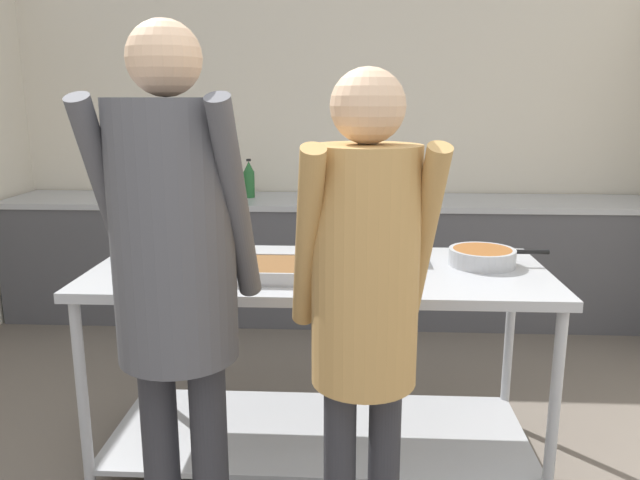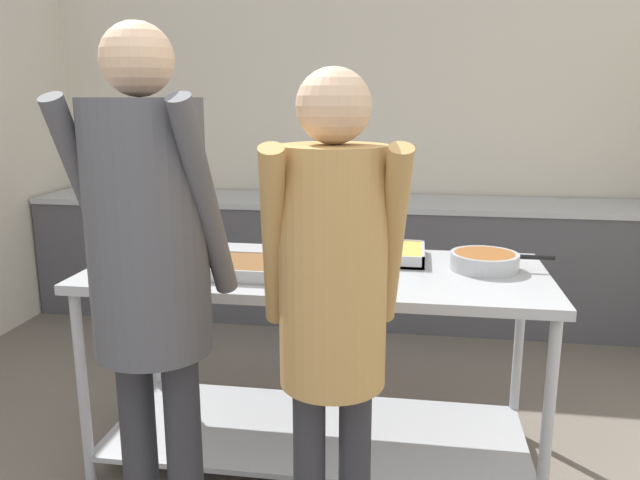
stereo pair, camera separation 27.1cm
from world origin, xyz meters
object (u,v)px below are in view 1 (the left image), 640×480
Objects in this scene: plate_stack at (172,280)px; serving_tray_roast at (266,270)px; guest_serving_right at (365,289)px; serving_tray_vegetables at (373,252)px; broccoli_bowl at (142,248)px; sauce_pan at (483,256)px; guest_serving_left at (175,263)px; water_bottle at (249,180)px.

serving_tray_roast is at bearing 21.20° from plate_stack.
serving_tray_vegetables is at bearing 86.68° from guest_serving_right.
broccoli_bowl is 0.47× the size of serving_tray_vegetables.
sauce_pan is at bearing 13.12° from serving_tray_roast.
guest_serving_right is at bearing -60.15° from serving_tray_roast.
sauce_pan is at bearing -2.62° from broccoli_bowl.
serving_tray_vegetables is at bearing 2.47° from broccoli_bowl.
sauce_pan is (0.47, -0.11, 0.01)m from serving_tray_vegetables.
plate_stack is at bearing 107.88° from guest_serving_left.
serving_tray_roast is at bearing -78.93° from water_bottle.
guest_serving_left reaches higher than serving_tray_roast.
broccoli_bowl is at bearing 135.95° from guest_serving_right.
plate_stack is 2.20m from water_bottle.
guest_serving_left is at bearing -85.15° from water_bottle.
guest_serving_right reaches higher than sauce_pan.
guest_serving_left is (0.43, -0.96, 0.20)m from broccoli_bowl.
guest_serving_right is at bearing -0.15° from guest_serving_left.
serving_tray_vegetables is 1.19m from guest_serving_left.
plate_stack is at bearing -58.29° from broccoli_bowl.
sauce_pan is (0.91, 0.21, 0.01)m from serving_tray_roast.
serving_tray_roast is (0.60, -0.28, -0.01)m from broccoli_bowl.
guest_serving_right reaches higher than serving_tray_roast.
serving_tray_vegetables is (0.79, 0.46, 0.01)m from plate_stack.
water_bottle is at bearing 116.10° from serving_tray_vegetables.
plate_stack is 0.92m from serving_tray_vegetables.
broccoli_bowl is 0.12× the size of guest_serving_right.
broccoli_bowl is 0.74× the size of water_bottle.
serving_tray_vegetables is 1.93m from water_bottle.
sauce_pan is 1.51× the size of water_bottle.
sauce_pan is at bearing -54.55° from water_bottle.
broccoli_bowl is at bearing -96.40° from water_bottle.
sauce_pan is (1.51, -0.07, 0.00)m from broccoli_bowl.
broccoli_bowl reaches higher than sauce_pan.
guest_serving_left is at bearing -104.23° from serving_tray_roast.
guest_serving_right is at bearing -120.55° from sauce_pan.
serving_tray_roast is 2.10m from water_bottle.
water_bottle is (-0.06, 2.19, 0.10)m from plate_stack.
serving_tray_roast is at bearing -143.74° from serving_tray_vegetables.
serving_tray_roast is 0.55m from serving_tray_vegetables.
serving_tray_roast is at bearing -166.88° from sauce_pan.
plate_stack is (0.26, -0.42, -0.02)m from broccoli_bowl.
guest_serving_left reaches higher than serving_tray_vegetables.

